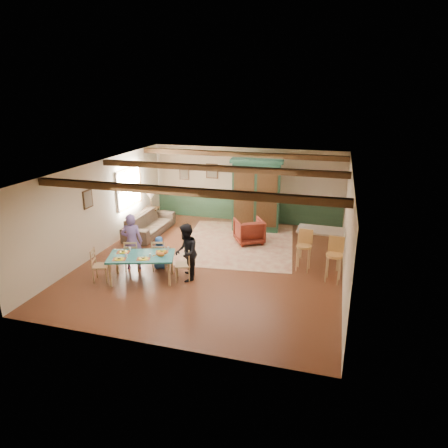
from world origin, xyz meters
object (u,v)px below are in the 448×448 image
(dining_chair_end_right, at_px, (183,264))
(armoire, at_px, (256,195))
(dining_chair_end_left, at_px, (101,265))
(dining_chair_far_left, at_px, (132,255))
(bar_stool_left, at_px, (304,251))
(dining_table, at_px, (142,268))
(sofa, at_px, (150,224))
(person_man, at_px, (132,242))
(person_woman, at_px, (186,253))
(table_lamp, at_px, (151,200))
(bar_stool_right, at_px, (334,260))
(end_table, at_px, (152,216))
(person_child, at_px, (160,253))
(dining_chair_far_right, at_px, (159,254))
(armchair, at_px, (249,231))
(cat, at_px, (160,254))
(counter_table, at_px, (319,247))

(dining_chair_end_right, xyz_separation_m, armoire, (0.99, 4.34, 0.81))
(dining_chair_end_left, bearing_deg, dining_chair_far_left, -46.17)
(dining_chair_end_right, distance_m, bar_stool_left, 3.22)
(dining_table, relative_size, sofa, 0.69)
(person_man, bearing_deg, person_woman, 154.13)
(dining_chair_end_right, height_order, table_lamp, table_lamp)
(table_lamp, xyz_separation_m, bar_stool_right, (6.43, -2.95, -0.31))
(dining_chair_far_left, distance_m, sofa, 2.90)
(end_table, bearing_deg, person_child, -61.11)
(dining_chair_far_right, relative_size, armoire, 0.35)
(armchair, bearing_deg, end_table, -43.10)
(dining_chair_end_right, height_order, person_man, person_man)
(dining_chair_end_left, xyz_separation_m, armoire, (2.96, 4.97, 0.81))
(dining_chair_end_left, height_order, dining_chair_end_right, same)
(dining_chair_far_right, distance_m, cat, 0.82)
(dining_chair_end_right, xyz_separation_m, table_lamp, (-2.75, 3.90, 0.46))
(end_table, height_order, table_lamp, table_lamp)
(dining_chair_end_left, bearing_deg, person_man, -43.15)
(person_woman, xyz_separation_m, bar_stool_left, (2.81, 1.38, -0.18))
(dining_table, distance_m, armoire, 5.14)
(bar_stool_right, bearing_deg, counter_table, 119.73)
(dining_chair_end_left, xyz_separation_m, bar_stool_right, (5.66, 1.58, 0.15))
(dining_chair_end_right, bearing_deg, armoire, 149.53)
(dining_chair_far_right, relative_size, bar_stool_left, 0.77)
(dining_chair_far_right, bearing_deg, armchair, -143.46)
(dining_chair_far_right, distance_m, end_table, 3.98)
(person_child, relative_size, armoire, 0.37)
(dining_table, bearing_deg, person_child, 81.08)
(dining_chair_end_left, relative_size, end_table, 1.41)
(dining_chair_end_left, xyz_separation_m, person_man, (0.43, 0.89, 0.35))
(sofa, distance_m, bar_stool_right, 6.39)
(dining_table, height_order, dining_chair_far_left, dining_chair_far_left)
(dining_chair_end_left, height_order, person_woman, person_woman)
(dining_chair_end_left, relative_size, armchair, 1.00)
(dining_chair_end_left, distance_m, person_woman, 2.19)
(person_woman, height_order, person_child, person_woman)
(dining_chair_far_left, xyz_separation_m, sofa, (-0.85, 2.77, -0.09))
(dining_chair_far_left, bearing_deg, bar_stool_right, 170.65)
(person_child, xyz_separation_m, bar_stool_left, (3.76, 0.93, 0.11))
(person_child, height_order, bar_stool_right, bar_stool_right)
(dining_chair_end_left, bearing_deg, person_woman, -90.00)
(sofa, relative_size, counter_table, 1.91)
(dining_chair_end_left, bearing_deg, armoire, -48.47)
(cat, bearing_deg, table_lamp, 100.93)
(person_woman, bearing_deg, sofa, -157.59)
(dining_chair_far_left, relative_size, end_table, 1.41)
(dining_chair_far_left, xyz_separation_m, table_lamp, (-1.22, 3.71, 0.46))
(table_lamp, bearing_deg, dining_chair_end_right, -54.83)
(cat, height_order, armoire, armoire)
(dining_table, bearing_deg, end_table, 112.68)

